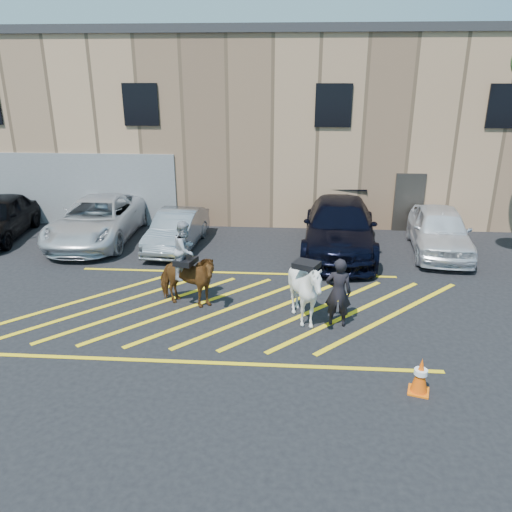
# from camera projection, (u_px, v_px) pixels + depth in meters

# --- Properties ---
(ground) EXTENTS (90.00, 90.00, 0.00)m
(ground) POSITION_uv_depth(u_px,v_px,m) (228.00, 305.00, 13.02)
(ground) COLOR black
(ground) RESTS_ON ground
(car_white_pickup) EXTENTS (2.65, 5.55, 1.53)m
(car_white_pickup) POSITION_uv_depth(u_px,v_px,m) (98.00, 220.00, 17.80)
(car_white_pickup) COLOR silver
(car_white_pickup) RESTS_ON ground
(car_silver_sedan) EXTENTS (1.66, 3.97, 1.28)m
(car_silver_sedan) POSITION_uv_depth(u_px,v_px,m) (177.00, 230.00, 17.09)
(car_silver_sedan) COLOR gray
(car_silver_sedan) RESTS_ON ground
(car_blue_suv) EXTENTS (2.82, 5.97, 1.68)m
(car_blue_suv) POSITION_uv_depth(u_px,v_px,m) (340.00, 227.00, 16.71)
(car_blue_suv) COLOR black
(car_blue_suv) RESTS_ON ground
(car_white_suv) EXTENTS (2.29, 4.64, 1.52)m
(car_white_suv) POSITION_uv_depth(u_px,v_px,m) (439.00, 230.00, 16.61)
(car_white_suv) COLOR white
(car_white_suv) RESTS_ON ground
(handler) EXTENTS (0.65, 0.46, 1.69)m
(handler) POSITION_uv_depth(u_px,v_px,m) (338.00, 292.00, 11.71)
(handler) COLOR black
(handler) RESTS_ON ground
(warehouse) EXTENTS (32.42, 10.20, 7.30)m
(warehouse) POSITION_uv_depth(u_px,v_px,m) (258.00, 120.00, 22.99)
(warehouse) COLOR tan
(warehouse) RESTS_ON ground
(hatching_zone) EXTENTS (12.60, 5.12, 0.01)m
(hatching_zone) POSITION_uv_depth(u_px,v_px,m) (227.00, 309.00, 12.74)
(hatching_zone) COLOR yellow
(hatching_zone) RESTS_ON ground
(mounted_bay) EXTENTS (1.87, 1.21, 2.28)m
(mounted_bay) POSITION_uv_depth(u_px,v_px,m) (186.00, 273.00, 12.66)
(mounted_bay) COLOR brown
(mounted_bay) RESTS_ON ground
(saddled_white) EXTENTS (1.89, 1.97, 1.69)m
(saddled_white) POSITION_uv_depth(u_px,v_px,m) (305.00, 291.00, 11.78)
(saddled_white) COLOR white
(saddled_white) RESTS_ON ground
(traffic_cone) EXTENTS (0.47, 0.47, 0.73)m
(traffic_cone) POSITION_uv_depth(u_px,v_px,m) (420.00, 375.00, 9.34)
(traffic_cone) COLOR #FF670A
(traffic_cone) RESTS_ON ground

